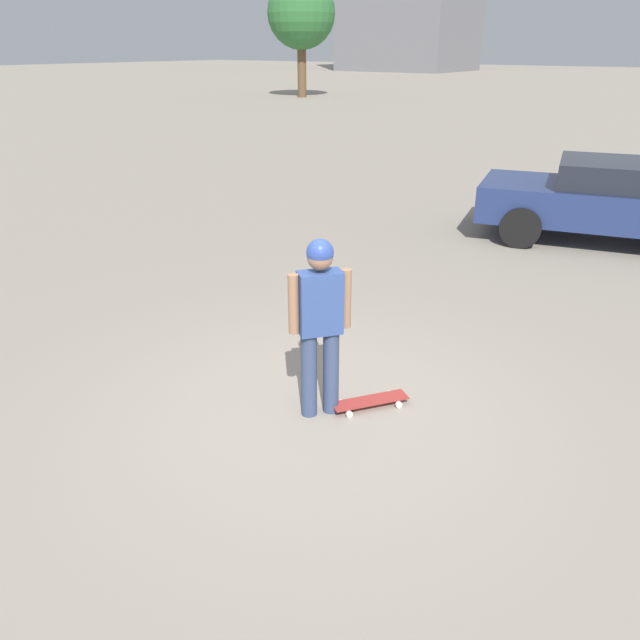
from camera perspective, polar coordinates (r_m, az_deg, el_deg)
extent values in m
plane|color=gray|center=(6.00, 0.00, -8.40)|extent=(220.00, 220.00, 0.00)
cylinder|color=#38476B|center=(5.76, -1.02, -5.04)|extent=(0.15, 0.15, 0.84)
cylinder|color=#38476B|center=(5.82, 1.01, -4.76)|extent=(0.15, 0.15, 0.84)
cube|color=#334C8C|center=(5.49, 0.00, 1.58)|extent=(0.39, 0.43, 0.58)
cylinder|color=#9E7051|center=(5.42, -2.44, 1.46)|extent=(0.10, 0.10, 0.55)
cylinder|color=#9E7051|center=(5.55, 2.39, 1.98)|extent=(0.10, 0.10, 0.55)
sphere|color=#9E7051|center=(5.34, 0.00, 5.77)|extent=(0.23, 0.23, 0.23)
sphere|color=#2D4799|center=(5.33, 0.00, 6.17)|extent=(0.24, 0.24, 0.24)
cube|color=#A5332D|center=(6.06, 4.59, -7.34)|extent=(0.58, 0.73, 0.01)
cylinder|color=silver|center=(5.91, 2.70, -8.61)|extent=(0.06, 0.07, 0.06)
cylinder|color=silver|center=(6.08, 1.94, -7.59)|extent=(0.06, 0.07, 0.06)
cylinder|color=silver|center=(6.10, 7.22, -7.70)|extent=(0.06, 0.07, 0.06)
cylinder|color=silver|center=(6.26, 6.35, -6.74)|extent=(0.06, 0.07, 0.06)
cube|color=navy|center=(12.13, 24.68, 9.60)|extent=(4.56, 2.88, 0.62)
cube|color=#1E232D|center=(12.04, 25.62, 11.95)|extent=(2.26, 2.12, 0.44)
cylinder|color=black|center=(11.29, 17.87, 8.04)|extent=(0.72, 0.37, 0.69)
cylinder|color=black|center=(13.12, 18.63, 10.04)|extent=(0.72, 0.37, 0.69)
cylinder|color=brown|center=(44.17, -1.67, 21.98)|extent=(0.57, 0.57, 3.54)
sphere|color=#2D6B33|center=(44.19, -1.73, 26.25)|extent=(4.35, 4.35, 4.35)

